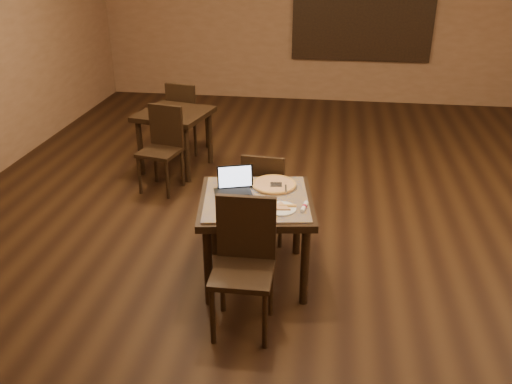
% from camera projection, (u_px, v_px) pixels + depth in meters
% --- Properties ---
extents(ground, '(10.00, 10.00, 0.00)m').
position_uv_depth(ground, '(316.00, 240.00, 5.30)').
color(ground, black).
rests_on(ground, ground).
extents(wall_back, '(8.00, 0.02, 3.00)m').
position_uv_depth(wall_back, '(333.00, 13.00, 9.12)').
color(wall_back, '#8D6448').
rests_on(wall_back, ground).
extents(mural, '(2.34, 0.05, 1.64)m').
position_uv_depth(mural, '(363.00, 11.00, 9.00)').
color(mural, '#256189').
rests_on(mural, wall_back).
extents(tiled_table, '(1.05, 1.05, 0.76)m').
position_uv_depth(tiled_table, '(256.00, 209.00, 4.46)').
color(tiled_table, black).
rests_on(tiled_table, ground).
extents(chair_main_near, '(0.45, 0.45, 1.02)m').
position_uv_depth(chair_main_near, '(244.00, 257.00, 3.95)').
color(chair_main_near, black).
rests_on(chair_main_near, ground).
extents(chair_main_far, '(0.43, 0.43, 0.92)m').
position_uv_depth(chair_main_far, '(265.00, 192.00, 5.08)').
color(chair_main_far, black).
rests_on(chair_main_far, ground).
extents(laptop, '(0.35, 0.32, 0.21)m').
position_uv_depth(laptop, '(234.00, 185.00, 4.51)').
color(laptop, black).
rests_on(laptop, tiled_table).
extents(plate, '(0.24, 0.24, 0.01)m').
position_uv_depth(plate, '(281.00, 209.00, 4.23)').
color(plate, white).
rests_on(plate, tiled_table).
extents(pizza_slice, '(0.20, 0.20, 0.02)m').
position_uv_depth(pizza_slice, '(281.00, 207.00, 4.22)').
color(pizza_slice, beige).
rests_on(pizza_slice, plate).
extents(pizza_pan, '(0.40, 0.40, 0.01)m').
position_uv_depth(pizza_pan, '(274.00, 186.00, 4.61)').
color(pizza_pan, silver).
rests_on(pizza_pan, tiled_table).
extents(pizza_whole, '(0.38, 0.38, 0.03)m').
position_uv_depth(pizza_whole, '(274.00, 184.00, 4.61)').
color(pizza_whole, beige).
rests_on(pizza_whole, pizza_pan).
extents(spatula, '(0.12, 0.25, 0.01)m').
position_uv_depth(spatula, '(276.00, 185.00, 4.58)').
color(spatula, silver).
rests_on(spatula, pizza_whole).
extents(napkin_roll, '(0.06, 0.16, 0.04)m').
position_uv_depth(napkin_roll, '(304.00, 207.00, 4.23)').
color(napkin_roll, white).
rests_on(napkin_roll, tiled_table).
extents(other_table_b, '(0.95, 0.95, 0.75)m').
position_uv_depth(other_table_b, '(174.00, 122.00, 6.66)').
color(other_table_b, black).
rests_on(other_table_b, ground).
extents(other_table_b_chair_near, '(0.50, 0.50, 0.97)m').
position_uv_depth(other_table_b_chair_near, '(163.00, 143.00, 6.19)').
color(other_table_b_chair_near, black).
rests_on(other_table_b_chair_near, ground).
extents(other_table_b_chair_far, '(0.50, 0.50, 0.97)m').
position_uv_depth(other_table_b_chair_far, '(185.00, 114.00, 7.20)').
color(other_table_b_chair_far, black).
rests_on(other_table_b_chair_far, ground).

